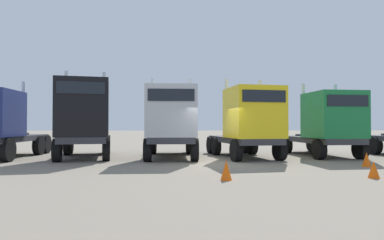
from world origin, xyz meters
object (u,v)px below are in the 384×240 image
at_px(semi_truck_black, 84,119).
at_px(traffic_cone_near, 226,170).
at_px(traffic_cone_far, 374,169).
at_px(semi_truck_green, 327,124).
at_px(semi_truck_silver, 171,122).
at_px(traffic_cone_mid, 367,159).
at_px(semi_truck_yellow, 249,122).

height_order(semi_truck_black, traffic_cone_near, semi_truck_black).
bearing_deg(traffic_cone_far, semi_truck_green, 77.15).
xyz_separation_m(semi_truck_silver, traffic_cone_near, (1.91, -6.63, -1.56)).
bearing_deg(semi_truck_silver, semi_truck_green, 92.99).
relative_size(semi_truck_green, traffic_cone_mid, 10.83).
height_order(semi_truck_black, semi_truck_yellow, semi_truck_black).
relative_size(semi_truck_black, semi_truck_yellow, 1.04).
bearing_deg(traffic_cone_far, traffic_cone_mid, 64.13).
xyz_separation_m(semi_truck_yellow, semi_truck_green, (4.32, 0.74, -0.09)).
height_order(traffic_cone_near, traffic_cone_far, traffic_cone_near).
bearing_deg(traffic_cone_mid, traffic_cone_far, -115.87).
bearing_deg(traffic_cone_far, traffic_cone_near, -176.89).
distance_m(semi_truck_green, traffic_cone_mid, 4.43).
bearing_deg(traffic_cone_far, semi_truck_yellow, 113.18).
height_order(traffic_cone_mid, traffic_cone_far, traffic_cone_mid).
distance_m(semi_truck_black, traffic_cone_near, 9.31).
relative_size(semi_truck_silver, semi_truck_green, 1.01).
distance_m(traffic_cone_mid, traffic_cone_far, 3.22).
height_order(semi_truck_silver, traffic_cone_mid, semi_truck_silver).
relative_size(semi_truck_black, traffic_cone_far, 11.63).
bearing_deg(semi_truck_black, traffic_cone_far, 48.12).
relative_size(semi_truck_black, traffic_cone_mid, 10.82).
xyz_separation_m(semi_truck_green, traffic_cone_mid, (-0.20, -4.16, -1.49)).
relative_size(semi_truck_silver, traffic_cone_mid, 10.93).
bearing_deg(semi_truck_yellow, semi_truck_silver, -100.37).
bearing_deg(semi_truck_black, traffic_cone_near, 31.52).
xyz_separation_m(semi_truck_green, traffic_cone_near, (-6.39, -7.32, -1.48)).
bearing_deg(traffic_cone_mid, semi_truck_green, 87.19).
xyz_separation_m(semi_truck_silver, semi_truck_green, (8.30, 0.69, -0.08)).
xyz_separation_m(semi_truck_black, traffic_cone_mid, (12.48, -3.48, -1.74)).
relative_size(semi_truck_yellow, traffic_cone_far, 11.15).
height_order(semi_truck_black, semi_truck_green, semi_truck_black).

